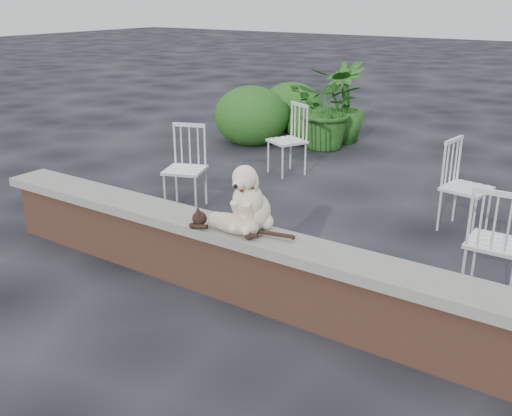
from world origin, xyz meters
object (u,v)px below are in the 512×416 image
Objects in this scene: cat at (232,222)px; chair_e at (467,187)px; dog at (252,195)px; potted_plant_a at (329,108)px; chair_b at (287,140)px; potted_plant_b at (343,102)px; chair_c at (496,241)px; chair_a at (185,168)px.

chair_e is (1.09, 2.50, -0.19)m from cat.
dog is 4.91m from potted_plant_a.
cat is 1.06× the size of chair_e.
potted_plant_a is at bearing 101.18° from cat.
cat is at bearing -39.80° from chair_b.
chair_e and chair_b have the same top height.
cat is 0.76× the size of potted_plant_b.
potted_plant_a reaches higher than chair_e.
potted_plant_b is at bearing 99.62° from cat.
cat is 1.06× the size of chair_b.
cat is 5.02m from potted_plant_a.
dog is 1.96m from chair_c.
chair_e is 1.00× the size of chair_c.
dog is 0.58× the size of chair_c.
potted_plant_b is (-1.74, 5.11, -0.20)m from dog.
potted_plant_b is (-0.20, 2.06, 0.18)m from chair_b.
cat is at bearing -70.97° from potted_plant_a.
chair_a is (-2.78, -1.10, 0.00)m from chair_e.
dog is at bearing -71.24° from potted_plant_b.
chair_a is 1.00× the size of chair_c.
chair_c is 5.22m from potted_plant_b.
chair_e is 1.00× the size of chair_a.
dog is 0.42× the size of potted_plant_b.
chair_b is 0.72× the size of potted_plant_b.
chair_c is at bearing -23.86° from chair_a.
cat is 2.08m from chair_c.
potted_plant_a reaches higher than chair_a.
chair_c is at bearing -147.26° from chair_e.
chair_e and chair_a have the same top height.
potted_plant_a reaches higher than dog.
chair_c is at bearing 26.46° from dog.
chair_e is at bearing -45.16° from potted_plant_b.
chair_e is 3.90m from potted_plant_b.
potted_plant_a is (0.06, 3.34, 0.17)m from chair_a.
dog is at bearing 165.07° from chair_e.
chair_c is 4.82m from potted_plant_a.
chair_e is 0.74× the size of potted_plant_a.
chair_e is at bearing 10.30° from chair_b.
chair_a is 0.72× the size of potted_plant_b.
potted_plant_b is (-2.75, 2.76, 0.18)m from chair_e.
potted_plant_b is at bearing -51.24° from chair_c.
chair_a is (-0.24, -1.80, 0.00)m from chair_b.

